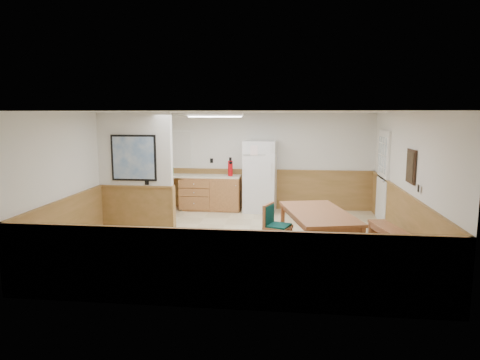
# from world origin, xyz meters

# --- Properties ---
(ground) EXTENTS (6.00, 6.00, 0.00)m
(ground) POSITION_xyz_m (0.00, 0.00, 0.00)
(ground) COLOR beige
(ground) RESTS_ON ground
(ceiling) EXTENTS (6.00, 6.00, 0.02)m
(ceiling) POSITION_xyz_m (0.00, 0.00, 2.50)
(ceiling) COLOR white
(ceiling) RESTS_ON back_wall
(back_wall) EXTENTS (6.00, 0.02, 2.50)m
(back_wall) POSITION_xyz_m (0.00, 3.00, 1.25)
(back_wall) COLOR silver
(back_wall) RESTS_ON ground
(right_wall) EXTENTS (0.02, 6.00, 2.50)m
(right_wall) POSITION_xyz_m (3.00, 0.00, 1.25)
(right_wall) COLOR silver
(right_wall) RESTS_ON ground
(left_wall) EXTENTS (0.02, 6.00, 2.50)m
(left_wall) POSITION_xyz_m (-3.00, 0.00, 1.25)
(left_wall) COLOR silver
(left_wall) RESTS_ON ground
(wainscot_back) EXTENTS (6.00, 0.04, 1.00)m
(wainscot_back) POSITION_xyz_m (0.00, 2.98, 0.50)
(wainscot_back) COLOR #A07140
(wainscot_back) RESTS_ON ground
(wainscot_right) EXTENTS (0.04, 6.00, 1.00)m
(wainscot_right) POSITION_xyz_m (2.98, 0.00, 0.50)
(wainscot_right) COLOR #A07140
(wainscot_right) RESTS_ON ground
(wainscot_left) EXTENTS (0.04, 6.00, 1.00)m
(wainscot_left) POSITION_xyz_m (-2.98, 0.00, 0.50)
(wainscot_left) COLOR #A07140
(wainscot_left) RESTS_ON ground
(partition_wall) EXTENTS (1.50, 0.20, 2.50)m
(partition_wall) POSITION_xyz_m (-2.25, 0.19, 1.23)
(partition_wall) COLOR silver
(partition_wall) RESTS_ON ground
(kitchen_counter) EXTENTS (2.20, 0.61, 1.00)m
(kitchen_counter) POSITION_xyz_m (-1.21, 2.68, 0.46)
(kitchen_counter) COLOR #AB723C
(kitchen_counter) RESTS_ON ground
(exterior_door) EXTENTS (0.07, 1.02, 2.15)m
(exterior_door) POSITION_xyz_m (2.96, 1.90, 1.05)
(exterior_door) COLOR white
(exterior_door) RESTS_ON ground
(kitchen_window) EXTENTS (0.80, 0.04, 1.00)m
(kitchen_window) POSITION_xyz_m (-2.10, 2.98, 1.55)
(kitchen_window) COLOR white
(kitchen_window) RESTS_ON back_wall
(wall_painting) EXTENTS (0.04, 0.50, 0.60)m
(wall_painting) POSITION_xyz_m (2.97, -0.30, 1.55)
(wall_painting) COLOR black
(wall_painting) RESTS_ON right_wall
(fluorescent_fixture) EXTENTS (1.20, 0.30, 0.09)m
(fluorescent_fixture) POSITION_xyz_m (-0.80, 1.30, 2.45)
(fluorescent_fixture) COLOR white
(fluorescent_fixture) RESTS_ON ceiling
(refrigerator) EXTENTS (0.84, 0.75, 1.81)m
(refrigerator) POSITION_xyz_m (0.11, 2.63, 0.90)
(refrigerator) COLOR silver
(refrigerator) RESTS_ON ground
(dining_table) EXTENTS (1.42, 2.16, 0.75)m
(dining_table) POSITION_xyz_m (1.36, -0.57, 0.66)
(dining_table) COLOR #9E633A
(dining_table) RESTS_ON ground
(dining_bench) EXTENTS (0.64, 1.57, 0.45)m
(dining_bench) POSITION_xyz_m (2.68, -0.53, 0.34)
(dining_bench) COLOR #9E633A
(dining_bench) RESTS_ON ground
(dining_chair) EXTENTS (0.71, 0.59, 0.85)m
(dining_chair) POSITION_xyz_m (0.56, -0.48, 0.50)
(dining_chair) COLOR #9E633A
(dining_chair) RESTS_ON ground
(fire_extinguisher) EXTENTS (0.14, 0.14, 0.48)m
(fire_extinguisher) POSITION_xyz_m (-0.65, 2.63, 1.11)
(fire_extinguisher) COLOR #B6090F
(fire_extinguisher) RESTS_ON kitchen_counter
(soap_bottle) EXTENTS (0.08, 0.08, 0.21)m
(soap_bottle) POSITION_xyz_m (-2.18, 2.63, 1.01)
(soap_bottle) COLOR #178134
(soap_bottle) RESTS_ON kitchen_counter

